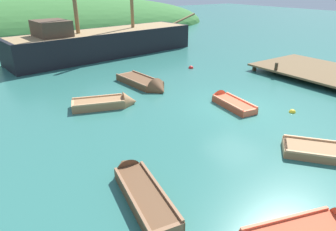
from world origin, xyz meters
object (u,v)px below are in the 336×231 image
(sailing_ship, at_px, (105,46))
(rowboat_far, at_px, (146,85))
(rowboat_outer_right, at_px, (228,102))
(rowboat_outer_left, at_px, (109,104))
(buoy_yellow, at_px, (292,112))
(buoy_red, at_px, (191,68))
(rowboat_center, at_px, (139,189))

(sailing_ship, height_order, rowboat_far, sailing_ship)
(sailing_ship, xyz_separation_m, rowboat_outer_right, (0.47, -13.76, -0.67))
(rowboat_far, distance_m, rowboat_outer_left, 3.43)
(buoy_yellow, xyz_separation_m, buoy_red, (1.08, 8.87, 0.00))
(rowboat_outer_right, bearing_deg, rowboat_far, 30.27)
(rowboat_far, xyz_separation_m, buoy_yellow, (3.65, -7.13, -0.11))
(rowboat_center, bearing_deg, buoy_yellow, -74.22)
(rowboat_outer_left, distance_m, buoy_yellow, 8.71)
(rowboat_far, height_order, buoy_red, rowboat_far)
(rowboat_far, xyz_separation_m, rowboat_outer_right, (1.93, -4.67, -0.02))
(buoy_red, bearing_deg, rowboat_far, -159.85)
(rowboat_outer_left, bearing_deg, buoy_red, 41.66)
(sailing_ship, distance_m, buoy_red, 8.08)
(sailing_ship, distance_m, rowboat_center, 18.40)
(rowboat_far, height_order, buoy_yellow, rowboat_far)
(rowboat_outer_left, distance_m, buoy_red, 8.46)
(rowboat_outer_right, relative_size, buoy_yellow, 9.96)
(rowboat_center, distance_m, buoy_yellow, 8.78)
(rowboat_outer_left, height_order, buoy_red, rowboat_outer_left)
(rowboat_outer_left, relative_size, buoy_red, 8.86)
(rowboat_outer_left, bearing_deg, rowboat_far, 45.84)
(rowboat_far, bearing_deg, buoy_yellow, 21.91)
(rowboat_far, height_order, rowboat_outer_left, rowboat_far)
(sailing_ship, bearing_deg, rowboat_outer_left, -119.27)
(buoy_yellow, bearing_deg, rowboat_outer_left, 140.29)
(rowboat_far, height_order, rowboat_outer_right, rowboat_far)
(rowboat_far, distance_m, rowboat_center, 9.56)
(rowboat_far, bearing_deg, rowboat_outer_left, -68.05)
(rowboat_outer_right, bearing_deg, sailing_ship, 9.74)
(sailing_ship, relative_size, rowboat_center, 4.94)
(rowboat_outer_left, bearing_deg, sailing_ship, 85.71)
(buoy_yellow, bearing_deg, sailing_ship, 97.68)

